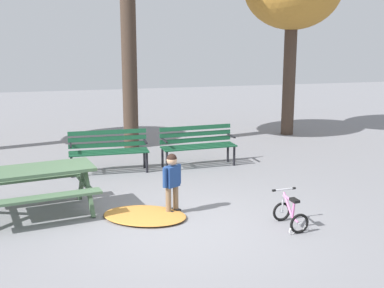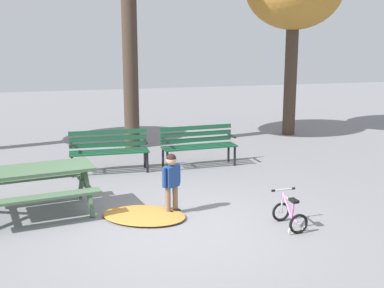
{
  "view_description": "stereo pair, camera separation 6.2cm",
  "coord_description": "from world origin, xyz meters",
  "px_view_note": "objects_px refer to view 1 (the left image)",
  "views": [
    {
      "loc": [
        -1.52,
        -6.96,
        2.89
      ],
      "look_at": [
        0.69,
        1.79,
        0.85
      ],
      "focal_mm": 47.91,
      "sensor_mm": 36.0,
      "label": 1
    },
    {
      "loc": [
        -1.46,
        -6.97,
        2.89
      ],
      "look_at": [
        0.69,
        1.79,
        0.85
      ],
      "focal_mm": 47.91,
      "sensor_mm": 36.0,
      "label": 2
    }
  ],
  "objects_px": {
    "park_bench_left": "(197,142)",
    "kids_bicycle": "(291,214)",
    "park_bench_far_left": "(108,148)",
    "picnic_table": "(35,179)",
    "child_standing": "(172,179)"
  },
  "relations": [
    {
      "from": "picnic_table",
      "to": "kids_bicycle",
      "type": "xyz_separation_m",
      "value": [
        3.68,
        -1.45,
        -0.39
      ]
    },
    {
      "from": "picnic_table",
      "to": "park_bench_far_left",
      "type": "height_order",
      "value": "park_bench_far_left"
    },
    {
      "from": "picnic_table",
      "to": "child_standing",
      "type": "relative_size",
      "value": 2.04
    },
    {
      "from": "picnic_table",
      "to": "park_bench_far_left",
      "type": "bearing_deg",
      "value": 59.33
    },
    {
      "from": "park_bench_left",
      "to": "kids_bicycle",
      "type": "xyz_separation_m",
      "value": [
        0.45,
        -3.74,
        -0.31
      ]
    },
    {
      "from": "kids_bicycle",
      "to": "park_bench_far_left",
      "type": "bearing_deg",
      "value": 122.24
    },
    {
      "from": "park_bench_far_left",
      "to": "kids_bicycle",
      "type": "xyz_separation_m",
      "value": [
        2.34,
        -3.71,
        -0.31
      ]
    },
    {
      "from": "park_bench_left",
      "to": "picnic_table",
      "type": "bearing_deg",
      "value": -144.74
    },
    {
      "from": "picnic_table",
      "to": "kids_bicycle",
      "type": "distance_m",
      "value": 3.97
    },
    {
      "from": "picnic_table",
      "to": "kids_bicycle",
      "type": "bearing_deg",
      "value": -21.55
    },
    {
      "from": "park_bench_far_left",
      "to": "park_bench_left",
      "type": "bearing_deg",
      "value": 0.85
    },
    {
      "from": "picnic_table",
      "to": "park_bench_left",
      "type": "distance_m",
      "value": 3.96
    },
    {
      "from": "child_standing",
      "to": "kids_bicycle",
      "type": "distance_m",
      "value": 1.91
    },
    {
      "from": "park_bench_far_left",
      "to": "picnic_table",
      "type": "bearing_deg",
      "value": -120.67
    },
    {
      "from": "kids_bicycle",
      "to": "child_standing",
      "type": "bearing_deg",
      "value": 147.93
    }
  ]
}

